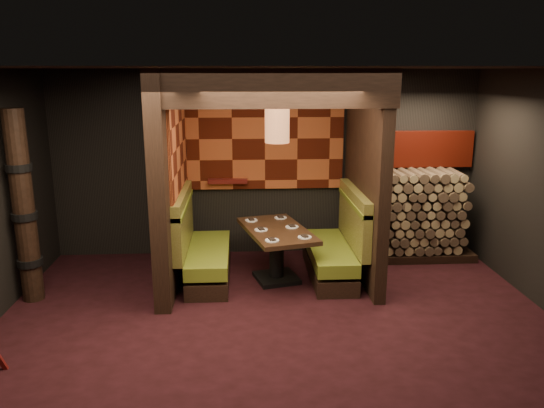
% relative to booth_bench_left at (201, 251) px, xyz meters
% --- Properties ---
extents(floor, '(6.50, 5.50, 0.02)m').
position_rel_booth_bench_left_xyz_m(floor, '(0.96, -1.65, -0.41)').
color(floor, black).
rests_on(floor, ground).
extents(ceiling, '(6.50, 5.50, 0.02)m').
position_rel_booth_bench_left_xyz_m(ceiling, '(0.96, -1.65, 2.46)').
color(ceiling, black).
rests_on(ceiling, ground).
extents(wall_back, '(6.50, 0.02, 2.85)m').
position_rel_booth_bench_left_xyz_m(wall_back, '(0.96, 1.11, 1.02)').
color(wall_back, black).
rests_on(wall_back, ground).
extents(wall_front, '(6.50, 0.02, 2.85)m').
position_rel_booth_bench_left_xyz_m(wall_front, '(0.96, -4.41, 1.02)').
color(wall_front, black).
rests_on(wall_front, ground).
extents(partition_left, '(0.20, 2.20, 2.85)m').
position_rel_booth_bench_left_xyz_m(partition_left, '(-0.39, -0.00, 1.02)').
color(partition_left, black).
rests_on(partition_left, floor).
extents(partition_right, '(0.15, 2.10, 2.85)m').
position_rel_booth_bench_left_xyz_m(partition_right, '(2.26, 0.05, 1.02)').
color(partition_right, black).
rests_on(partition_right, floor).
extents(header_beam, '(2.85, 0.18, 0.44)m').
position_rel_booth_bench_left_xyz_m(header_beam, '(0.94, -0.95, 2.23)').
color(header_beam, black).
rests_on(header_beam, partition_left).
extents(tapa_back_panel, '(2.40, 0.06, 1.55)m').
position_rel_booth_bench_left_xyz_m(tapa_back_panel, '(0.94, 1.06, 1.42)').
color(tapa_back_panel, '#AC4D26').
rests_on(tapa_back_panel, wall_back).
extents(tapa_side_panel, '(0.04, 1.85, 1.45)m').
position_rel_booth_bench_left_xyz_m(tapa_side_panel, '(-0.27, 0.17, 1.45)').
color(tapa_side_panel, '#AC4D26').
rests_on(tapa_side_panel, partition_left).
extents(lacquer_shelf, '(0.60, 0.12, 0.07)m').
position_rel_booth_bench_left_xyz_m(lacquer_shelf, '(0.36, 1.00, 0.78)').
color(lacquer_shelf, '#561511').
rests_on(lacquer_shelf, wall_back).
extents(booth_bench_left, '(0.68, 1.60, 1.14)m').
position_rel_booth_bench_left_xyz_m(booth_bench_left, '(0.00, 0.00, 0.00)').
color(booth_bench_left, black).
rests_on(booth_bench_left, floor).
extents(booth_bench_right, '(0.68, 1.60, 1.14)m').
position_rel_booth_bench_left_xyz_m(booth_bench_right, '(1.89, 0.00, 0.00)').
color(booth_bench_right, black).
rests_on(booth_bench_right, floor).
extents(dining_table, '(1.09, 1.55, 0.74)m').
position_rel_booth_bench_left_xyz_m(dining_table, '(1.04, -0.11, 0.11)').
color(dining_table, black).
rests_on(dining_table, floor).
extents(place_settings, '(0.85, 1.22, 0.03)m').
position_rel_booth_bench_left_xyz_m(place_settings, '(1.04, -0.11, 0.35)').
color(place_settings, white).
rests_on(place_settings, dining_table).
extents(pendant_lamp, '(0.32, 0.32, 0.93)m').
position_rel_booth_bench_left_xyz_m(pendant_lamp, '(1.04, -0.16, 1.74)').
color(pendant_lamp, '#975B35').
rests_on(pendant_lamp, ceiling).
extents(totem_column, '(0.31, 0.31, 2.40)m').
position_rel_booth_bench_left_xyz_m(totem_column, '(-2.09, -0.55, 0.79)').
color(totem_column, black).
rests_on(totem_column, floor).
extents(firewood_stack, '(1.73, 0.70, 1.36)m').
position_rel_booth_bench_left_xyz_m(firewood_stack, '(3.25, 0.70, 0.28)').
color(firewood_stack, black).
rests_on(firewood_stack, floor).
extents(mosaic_header, '(1.83, 0.10, 0.56)m').
position_rel_booth_bench_left_xyz_m(mosaic_header, '(3.25, 1.03, 1.24)').
color(mosaic_header, maroon).
rests_on(mosaic_header, wall_back).
extents(bay_front_post, '(0.08, 0.08, 2.85)m').
position_rel_booth_bench_left_xyz_m(bay_front_post, '(2.35, 0.31, 1.02)').
color(bay_front_post, black).
rests_on(bay_front_post, floor).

